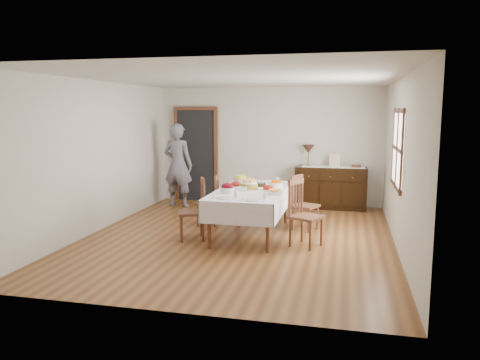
% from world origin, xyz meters
% --- Properties ---
extents(ground, '(6.00, 6.00, 0.00)m').
position_xyz_m(ground, '(0.00, 0.00, 0.00)').
color(ground, brown).
extents(room_shell, '(5.02, 6.02, 2.65)m').
position_xyz_m(room_shell, '(-0.15, 0.42, 1.64)').
color(room_shell, silver).
rests_on(room_shell, ground).
extents(dining_table, '(1.16, 2.25, 0.77)m').
position_xyz_m(dining_table, '(0.17, 0.22, 0.68)').
color(dining_table, silver).
rests_on(dining_table, ground).
extents(chair_left_near, '(0.55, 0.55, 1.01)m').
position_xyz_m(chair_left_near, '(-0.67, -0.28, 0.51)').
color(chair_left_near, '#55301E').
rests_on(chair_left_near, ground).
extents(chair_left_far, '(0.42, 0.42, 0.92)m').
position_xyz_m(chair_left_far, '(-0.71, 0.72, 0.47)').
color(chair_left_far, '#55301E').
rests_on(chair_left_far, ground).
extents(chair_right_near, '(0.58, 0.58, 1.04)m').
position_xyz_m(chair_right_near, '(1.08, -0.24, 0.53)').
color(chair_right_near, '#55301E').
rests_on(chair_right_near, ground).
extents(chair_right_far, '(0.53, 0.53, 0.96)m').
position_xyz_m(chair_right_far, '(0.98, 0.78, 0.49)').
color(chair_right_far, '#55301E').
rests_on(chair_right_far, ground).
extents(sideboard, '(1.50, 0.54, 0.90)m').
position_xyz_m(sideboard, '(1.39, 2.72, 0.45)').
color(sideboard, black).
rests_on(sideboard, ground).
extents(person, '(0.64, 0.45, 1.94)m').
position_xyz_m(person, '(-1.87, 2.19, 0.97)').
color(person, slate).
rests_on(person, ground).
extents(bread_basket, '(0.30, 0.30, 0.18)m').
position_xyz_m(bread_basket, '(0.11, 0.27, 0.85)').
color(bread_basket, olive).
rests_on(bread_basket, dining_table).
extents(egg_basket, '(0.23, 0.23, 0.11)m').
position_xyz_m(egg_basket, '(0.22, 0.63, 0.81)').
color(egg_basket, black).
rests_on(egg_basket, dining_table).
extents(ham_platter_a, '(0.27, 0.27, 0.11)m').
position_xyz_m(ham_platter_a, '(-0.16, 0.47, 0.80)').
color(ham_platter_a, silver).
rests_on(ham_platter_a, dining_table).
extents(ham_platter_b, '(0.28, 0.28, 0.11)m').
position_xyz_m(ham_platter_b, '(0.46, 0.23, 0.80)').
color(ham_platter_b, silver).
rests_on(ham_platter_b, dining_table).
extents(beet_bowl, '(0.22, 0.22, 0.16)m').
position_xyz_m(beet_bowl, '(-0.15, -0.15, 0.84)').
color(beet_bowl, silver).
rests_on(beet_bowl, dining_table).
extents(carrot_bowl, '(0.24, 0.24, 0.09)m').
position_xyz_m(carrot_bowl, '(0.52, 0.72, 0.81)').
color(carrot_bowl, silver).
rests_on(carrot_bowl, dining_table).
extents(pineapple_bowl, '(0.24, 0.24, 0.13)m').
position_xyz_m(pineapple_bowl, '(-0.19, 0.96, 0.83)').
color(pineapple_bowl, tan).
rests_on(pineapple_bowl, dining_table).
extents(casserole_dish, '(0.27, 0.27, 0.07)m').
position_xyz_m(casserole_dish, '(0.61, -0.08, 0.80)').
color(casserole_dish, silver).
rests_on(casserole_dish, dining_table).
extents(butter_dish, '(0.14, 0.09, 0.07)m').
position_xyz_m(butter_dish, '(0.05, 0.05, 0.81)').
color(butter_dish, silver).
rests_on(butter_dish, dining_table).
extents(setting_left, '(0.42, 0.31, 0.10)m').
position_xyz_m(setting_left, '(-0.04, -0.57, 0.79)').
color(setting_left, silver).
rests_on(setting_left, dining_table).
extents(setting_right, '(0.42, 0.31, 0.10)m').
position_xyz_m(setting_right, '(0.43, -0.62, 0.79)').
color(setting_right, silver).
rests_on(setting_right, dining_table).
extents(glass_far_a, '(0.07, 0.07, 0.10)m').
position_xyz_m(glass_far_a, '(-0.01, 0.90, 0.82)').
color(glass_far_a, white).
rests_on(glass_far_a, dining_table).
extents(glass_far_b, '(0.07, 0.07, 0.11)m').
position_xyz_m(glass_far_b, '(0.49, 1.00, 0.83)').
color(glass_far_b, white).
rests_on(glass_far_b, dining_table).
extents(runner, '(1.30, 0.35, 0.01)m').
position_xyz_m(runner, '(1.43, 2.69, 0.90)').
color(runner, white).
rests_on(runner, sideboard).
extents(table_lamp, '(0.26, 0.26, 0.46)m').
position_xyz_m(table_lamp, '(0.90, 2.75, 1.26)').
color(table_lamp, brown).
rests_on(table_lamp, sideboard).
extents(picture_frame, '(0.22, 0.08, 0.28)m').
position_xyz_m(picture_frame, '(1.46, 2.68, 1.04)').
color(picture_frame, beige).
rests_on(picture_frame, sideboard).
extents(deco_bowl, '(0.20, 0.20, 0.06)m').
position_xyz_m(deco_bowl, '(1.91, 2.70, 0.93)').
color(deco_bowl, '#55301E').
rests_on(deco_bowl, sideboard).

